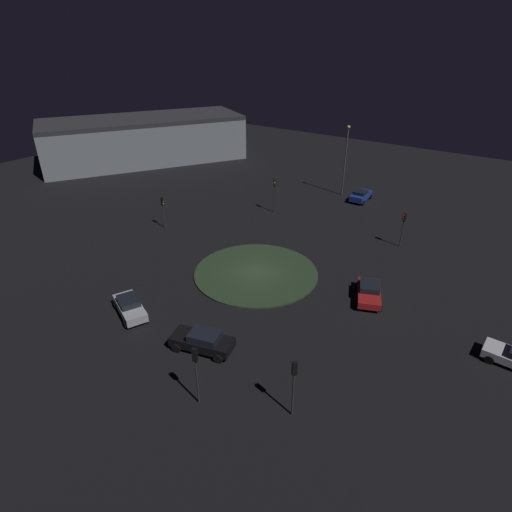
% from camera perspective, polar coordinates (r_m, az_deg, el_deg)
% --- Properties ---
extents(ground_plane, '(118.53, 118.53, 0.00)m').
position_cam_1_polar(ground_plane, '(40.25, 0.00, -2.38)').
color(ground_plane, black).
extents(roundabout_island, '(11.92, 11.92, 0.16)m').
position_cam_1_polar(roundabout_island, '(40.21, 0.00, -2.28)').
color(roundabout_island, '#2D4228').
rests_on(roundabout_island, ground_plane).
extents(car_blue, '(4.08, 2.15, 1.50)m').
position_cam_1_polar(car_blue, '(59.51, 14.15, 8.04)').
color(car_blue, '#1E38A5').
rests_on(car_blue, ground_plane).
extents(car_red, '(4.73, 3.42, 1.39)m').
position_cam_1_polar(car_red, '(37.48, 15.22, -4.73)').
color(car_red, red).
rests_on(car_red, ground_plane).
extents(car_silver, '(3.25, 4.57, 1.50)m').
position_cam_1_polar(car_silver, '(35.80, -16.91, -6.63)').
color(car_silver, silver).
rests_on(car_silver, ground_plane).
extents(car_black, '(3.04, 4.91, 1.56)m').
position_cam_1_polar(car_black, '(31.05, -7.31, -11.42)').
color(car_black, black).
rests_on(car_black, ground_plane).
extents(traffic_light_southwest, '(0.39, 0.36, 4.36)m').
position_cam_1_polar(traffic_light_southwest, '(25.83, -8.23, -14.55)').
color(traffic_light_southwest, '#2D2D2D').
rests_on(traffic_light_southwest, ground_plane).
extents(traffic_light_southwest_near, '(0.39, 0.38, 4.18)m').
position_cam_1_polar(traffic_light_southwest_near, '(25.09, 5.20, -16.27)').
color(traffic_light_southwest_near, '#2D2D2D').
rests_on(traffic_light_southwest_near, ground_plane).
extents(traffic_light_north, '(0.33, 0.38, 3.79)m').
position_cam_1_polar(traffic_light_north, '(49.85, -12.60, 6.64)').
color(traffic_light_north, '#2D2D2D').
rests_on(traffic_light_north, ground_plane).
extents(traffic_light_southeast, '(0.40, 0.37, 3.85)m').
position_cam_1_polar(traffic_light_southeast, '(46.79, 19.52, 4.27)').
color(traffic_light_southeast, '#2D2D2D').
rests_on(traffic_light_southeast, ground_plane).
extents(traffic_light_northeast, '(0.40, 0.37, 4.44)m').
position_cam_1_polar(traffic_light_northeast, '(53.06, 2.57, 9.14)').
color(traffic_light_northeast, '#2D2D2D').
rests_on(traffic_light_northeast, ground_plane).
extents(streetlamp_east, '(0.46, 0.46, 9.69)m').
position_cam_1_polar(streetlamp_east, '(59.83, 12.20, 13.43)').
color(streetlamp_east, '#4C4C51').
rests_on(streetlamp_east, ground_plane).
extents(store_building, '(35.70, 27.94, 7.55)m').
position_cam_1_polar(store_building, '(79.21, -15.06, 15.16)').
color(store_building, '#8C939E').
rests_on(store_building, ground_plane).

